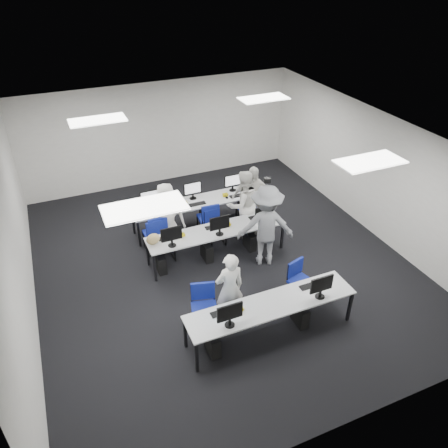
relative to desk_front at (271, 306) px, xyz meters
name	(u,v)px	position (x,y,z in m)	size (l,w,h in m)	color
room	(220,205)	(0.00, 2.40, 0.82)	(9.00, 9.02, 3.00)	black
ceiling_panels	(219,139)	(0.00, 2.40, 2.30)	(5.20, 4.60, 0.02)	white
desk_front	(271,306)	(0.00, 0.00, 0.00)	(3.20, 0.70, 0.73)	#B5B7B9
desk_mid	(217,232)	(0.00, 2.60, 0.00)	(3.20, 0.70, 0.73)	#B5B7B9
desk_back	(195,203)	(0.00, 4.00, 0.00)	(3.20, 0.70, 0.73)	#B5B7B9
equipment_front	(262,322)	(-0.19, -0.02, -0.32)	(2.51, 0.41, 1.19)	#0B509B
equipment_mid	(209,246)	(-0.19, 2.58, -0.32)	(2.91, 0.41, 1.19)	white
equipment_back	(203,212)	(0.19, 4.02, -0.32)	(2.91, 0.41, 1.19)	white
chair_0	(205,316)	(-1.07, 0.59, -0.38)	(0.58, 0.61, 0.95)	navy
chair_1	(300,288)	(1.00, 0.59, -0.40)	(0.54, 0.57, 0.88)	navy
chair_2	(162,247)	(-1.17, 3.05, -0.38)	(0.49, 0.53, 0.96)	navy
chair_3	(215,233)	(0.18, 3.13, -0.42)	(0.43, 0.46, 0.84)	navy
chair_4	(254,225)	(1.19, 3.07, -0.40)	(0.54, 0.57, 0.89)	navy
chair_5	(155,240)	(-1.26, 3.41, -0.39)	(0.45, 0.49, 0.91)	navy
chair_6	(208,224)	(0.15, 3.53, -0.38)	(0.49, 0.53, 0.94)	navy
chair_7	(248,215)	(1.25, 3.55, -0.38)	(0.48, 0.52, 0.96)	navy
handbag	(153,239)	(-1.45, 2.64, 0.17)	(0.31, 0.19, 0.25)	tan
student_0	(229,289)	(-0.55, 0.62, 0.10)	(0.57, 0.37, 1.55)	silver
student_1	(243,204)	(0.93, 3.20, 0.19)	(0.85, 0.66, 1.74)	silver
student_2	(167,217)	(-0.90, 3.43, 0.15)	(0.81, 0.53, 1.67)	silver
student_3	(252,198)	(1.28, 3.40, 0.17)	(1.00, 0.42, 1.71)	silver
photographer	(266,226)	(0.92, 2.00, 0.28)	(1.25, 0.72, 1.93)	slate
dslr_camera	(267,180)	(0.99, 2.17, 1.31)	(0.14, 0.18, 0.10)	black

